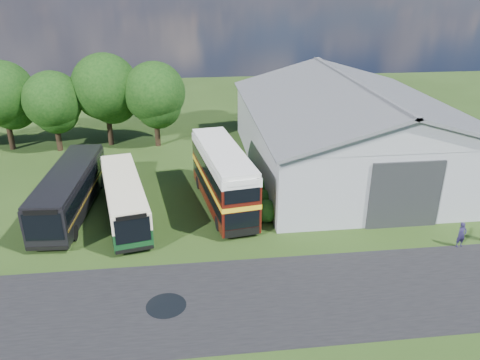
{
  "coord_description": "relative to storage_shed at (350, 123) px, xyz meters",
  "views": [
    {
      "loc": [
        0.06,
        -23.95,
        16.48
      ],
      "look_at": [
        3.87,
        8.0,
        2.47
      ],
      "focal_mm": 35.0,
      "sensor_mm": 36.0,
      "label": 1
    }
  ],
  "objects": [
    {
      "name": "bus_green_single",
      "position": [
        -19.72,
        -8.28,
        -2.54
      ],
      "size": [
        4.77,
        11.39,
        3.06
      ],
      "rotation": [
        0.0,
        0.0,
        0.2
      ],
      "color": "black",
      "rests_on": "ground"
    },
    {
      "name": "asphalt_road",
      "position": [
        -12.0,
        -18.98,
        -4.17
      ],
      "size": [
        60.0,
        8.0,
        0.02
      ],
      "primitive_type": "cube",
      "color": "black",
      "rests_on": "ground"
    },
    {
      "name": "shrub_back",
      "position": [
        -9.4,
        -5.98,
        -4.17
      ],
      "size": [
        1.8,
        1.8,
        1.8
      ],
      "primitive_type": "sphere",
      "color": "#194714",
      "rests_on": "ground"
    },
    {
      "name": "ground",
      "position": [
        -15.0,
        -15.98,
        -4.17
      ],
      "size": [
        120.0,
        120.0,
        0.0
      ],
      "primitive_type": "plane",
      "color": "#203711",
      "rests_on": "ground"
    },
    {
      "name": "shrub_front",
      "position": [
        -9.4,
        -9.98,
        -4.17
      ],
      "size": [
        1.7,
        1.7,
        1.7
      ],
      "primitive_type": "sphere",
      "color": "#194714",
      "rests_on": "ground"
    },
    {
      "name": "tree_left_a",
      "position": [
        -33.0,
        8.52,
        1.71
      ],
      "size": [
        6.46,
        6.46,
        9.12
      ],
      "color": "black",
      "rests_on": "ground"
    },
    {
      "name": "tree_left_b",
      "position": [
        -28.0,
        7.52,
        1.09
      ],
      "size": [
        5.78,
        5.78,
        8.16
      ],
      "color": "black",
      "rests_on": "ground"
    },
    {
      "name": "tree_right_a",
      "position": [
        -18.0,
        7.82,
        1.52
      ],
      "size": [
        6.26,
        6.26,
        8.83
      ],
      "color": "black",
      "rests_on": "ground"
    },
    {
      "name": "shrub_mid",
      "position": [
        -9.4,
        -7.98,
        -4.17
      ],
      "size": [
        1.6,
        1.6,
        1.6
      ],
      "primitive_type": "sphere",
      "color": "#194714",
      "rests_on": "ground"
    },
    {
      "name": "puddle",
      "position": [
        -16.5,
        -18.98,
        -4.17
      ],
      "size": [
        2.2,
        2.2,
        0.01
      ],
      "primitive_type": "cylinder",
      "color": "black",
      "rests_on": "ground"
    },
    {
      "name": "tree_mid",
      "position": [
        -23.0,
        8.82,
        2.02
      ],
      "size": [
        6.8,
        6.8,
        9.6
      ],
      "color": "black",
      "rests_on": "ground"
    },
    {
      "name": "bus_dark_single",
      "position": [
        -23.85,
        -6.88,
        -2.38
      ],
      "size": [
        3.5,
        12.31,
        3.36
      ],
      "rotation": [
        0.0,
        0.0,
        -0.06
      ],
      "color": "black",
      "rests_on": "ground"
    },
    {
      "name": "bus_maroon_double",
      "position": [
        -12.34,
        -7.16,
        -1.8
      ],
      "size": [
        4.4,
        11.3,
        4.73
      ],
      "rotation": [
        0.0,
        0.0,
        0.15
      ],
      "color": "black",
      "rests_on": "ground"
    },
    {
      "name": "visitor_a",
      "position": [
        2.71,
        -15.12,
        -3.28
      ],
      "size": [
        0.7,
        0.52,
        1.78
      ],
      "primitive_type": "imported",
      "rotation": [
        0.0,
        0.0,
        0.15
      ],
      "color": "#1D1939",
      "rests_on": "ground"
    },
    {
      "name": "storage_shed",
      "position": [
        0.0,
        0.0,
        0.0
      ],
      "size": [
        18.8,
        24.8,
        8.15
      ],
      "color": "gray",
      "rests_on": "ground"
    }
  ]
}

